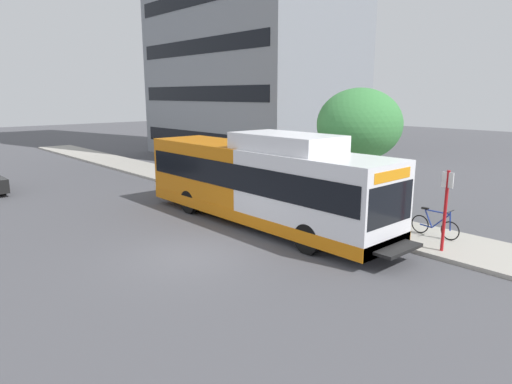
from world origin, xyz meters
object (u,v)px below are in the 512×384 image
Objects in this scene: transit_bus at (260,182)px; bicycle_parked at (435,225)px; bus_stop_sign_pole at (446,205)px; street_tree_near_stop at (359,125)px.

transit_bus is 6.96× the size of bicycle_parked.
transit_bus reaches higher than bus_stop_sign_pole.
bicycle_parked is at bearing -96.33° from street_tree_near_stop.
transit_bus is 6.52m from bicycle_parked.
street_tree_near_stop is (3.60, -1.92, 2.13)m from transit_bus.
bicycle_parked is 4.92m from street_tree_near_stop.
bus_stop_sign_pole is at bearing -144.60° from bicycle_parked.
transit_bus is 2.38× the size of street_tree_near_stop.
street_tree_near_stop reaches higher than bicycle_parked.
transit_bus is 4.60m from street_tree_near_stop.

